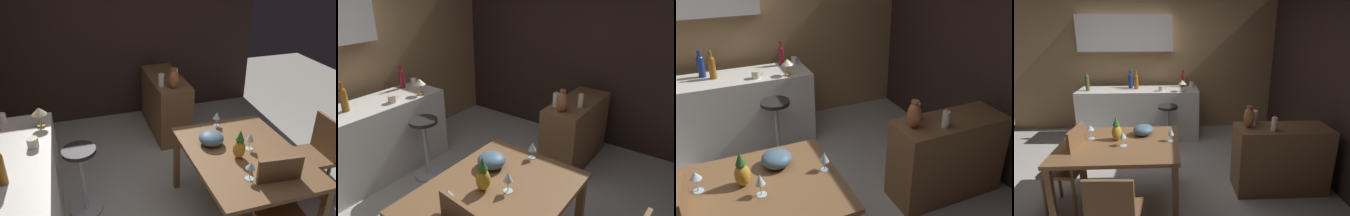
% 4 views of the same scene
% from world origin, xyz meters
% --- Properties ---
extents(wall_side_right, '(0.10, 4.40, 2.60)m').
position_xyz_m(wall_side_right, '(2.55, 0.30, 1.30)').
color(wall_side_right, '#33231E').
rests_on(wall_side_right, ground_plane).
extents(dining_table, '(1.29, 0.99, 0.74)m').
position_xyz_m(dining_table, '(-0.07, -0.42, 0.66)').
color(dining_table, brown).
rests_on(dining_table, ground_plane).
extents(sideboard_cabinet, '(1.10, 0.44, 0.82)m').
position_xyz_m(sideboard_cabinet, '(1.82, -0.24, 0.41)').
color(sideboard_cabinet, brown).
rests_on(sideboard_cabinet, ground_plane).
extents(chair_near_window, '(0.44, 0.44, 0.95)m').
position_xyz_m(chair_near_window, '(-0.61, -0.48, 0.52)').
color(chair_near_window, brown).
rests_on(chair_near_window, ground_plane).
extents(chair_by_doorway, '(0.42, 0.42, 0.89)m').
position_xyz_m(chair_by_doorway, '(0.03, -1.30, 0.50)').
color(chair_by_doorway, brown).
rests_on(chair_by_doorway, ground_plane).
extents(bar_stool, '(0.34, 0.34, 0.74)m').
position_xyz_m(bar_stool, '(0.45, 1.02, 0.39)').
color(bar_stool, '#262323').
rests_on(bar_stool, ground_plane).
extents(wine_glass_left, '(0.08, 0.08, 0.16)m').
position_xyz_m(wine_glass_left, '(-0.41, -0.28, 0.86)').
color(wine_glass_left, silver).
rests_on(wine_glass_left, dining_table).
extents(wine_glass_right, '(0.07, 0.07, 0.15)m').
position_xyz_m(wine_glass_right, '(0.49, -0.40, 0.85)').
color(wine_glass_right, silver).
rests_on(wine_glass_right, dining_table).
extents(wine_glass_center, '(0.07, 0.07, 0.17)m').
position_xyz_m(wine_glass_center, '(-0.01, -0.50, 0.86)').
color(wine_glass_center, silver).
rests_on(wine_glass_center, dining_table).
extents(pineapple_centerpiece, '(0.11, 0.11, 0.28)m').
position_xyz_m(pineapple_centerpiece, '(-0.11, -0.34, 0.86)').
color(pineapple_centerpiece, gold).
rests_on(pineapple_centerpiece, dining_table).
extents(fruit_bowl, '(0.24, 0.24, 0.12)m').
position_xyz_m(fruit_bowl, '(0.17, -0.20, 0.80)').
color(fruit_bowl, slate).
rests_on(fruit_bowl, dining_table).
extents(cup_cream, '(0.13, 0.09, 0.09)m').
position_xyz_m(cup_cream, '(0.34, 1.38, 0.94)').
color(cup_cream, beige).
rests_on(cup_cream, kitchen_counter).
extents(cup_white, '(0.11, 0.07, 0.10)m').
position_xyz_m(cup_white, '(0.89, 1.68, 0.95)').
color(cup_white, white).
rests_on(cup_white, kitchen_counter).
extents(counter_lamp, '(0.14, 0.14, 0.20)m').
position_xyz_m(counter_lamp, '(0.70, 1.32, 1.05)').
color(counter_lamp, '#A58447').
rests_on(counter_lamp, kitchen_counter).
extents(pillar_candle_tall, '(0.06, 0.06, 0.18)m').
position_xyz_m(pillar_candle_tall, '(1.66, -0.33, 0.90)').
color(pillar_candle_tall, white).
rests_on(pillar_candle_tall, sideboard_cabinet).
extents(pillar_candle_short, '(0.08, 0.08, 0.19)m').
position_xyz_m(pillar_candle_short, '(1.51, -0.09, 0.90)').
color(pillar_candle_short, white).
rests_on(pillar_candle_short, sideboard_cabinet).
extents(vase_copper, '(0.13, 0.13, 0.26)m').
position_xyz_m(vase_copper, '(1.40, -0.22, 0.94)').
color(vase_copper, '#B26038').
rests_on(vase_copper, sideboard_cabinet).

